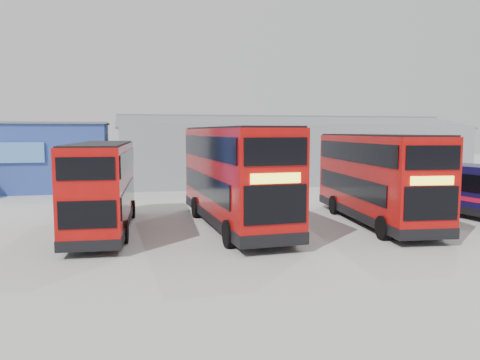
# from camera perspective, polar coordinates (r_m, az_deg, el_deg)

# --- Properties ---
(ground_plane) EXTENTS (120.00, 120.00, 0.00)m
(ground_plane) POSITION_cam_1_polar(r_m,az_deg,el_deg) (22.19, 3.72, -5.63)
(ground_plane) COLOR #A0A09B
(ground_plane) RESTS_ON ground
(office_block) EXTENTS (12.30, 8.32, 5.12)m
(office_block) POSITION_cam_1_polar(r_m,az_deg,el_deg) (39.48, -24.64, 2.70)
(office_block) COLOR navy
(office_block) RESTS_ON ground
(maintenance_shed) EXTENTS (30.50, 12.00, 5.89)m
(maintenance_shed) POSITION_cam_1_polar(r_m,az_deg,el_deg) (43.29, 5.92, 3.48)
(maintenance_shed) COLOR gray
(maintenance_shed) RESTS_ON ground
(double_decker_left) EXTENTS (2.88, 9.47, 3.95)m
(double_decker_left) POSITION_cam_1_polar(r_m,az_deg,el_deg) (21.47, -16.40, -0.93)
(double_decker_left) COLOR #A50A09
(double_decker_left) RESTS_ON ground
(double_decker_centre) EXTENTS (3.19, 11.11, 4.65)m
(double_decker_centre) POSITION_cam_1_polar(r_m,az_deg,el_deg) (21.68, -0.75, 0.30)
(double_decker_centre) COLOR #A50A09
(double_decker_centre) RESTS_ON ground
(double_decker_right) EXTENTS (3.53, 10.38, 4.31)m
(double_decker_right) POSITION_cam_1_polar(r_m,az_deg,el_deg) (23.57, 16.19, 0.10)
(double_decker_right) COLOR #A50A09
(double_decker_right) RESTS_ON ground
(single_decker_blue) EXTENTS (4.16, 10.21, 2.71)m
(single_decker_blue) POSITION_cam_1_polar(r_m,az_deg,el_deg) (27.41, 25.87, -1.15)
(single_decker_blue) COLOR #0B0D34
(single_decker_blue) RESTS_ON ground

